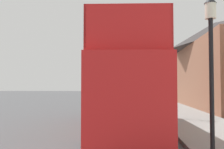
{
  "coord_description": "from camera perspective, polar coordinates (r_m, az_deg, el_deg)",
  "views": [
    {
      "loc": [
        3.63,
        -3.33,
        2.02
      ],
      "look_at": [
        2.73,
        10.45,
        2.6
      ],
      "focal_mm": 42.0,
      "sensor_mm": 36.0,
      "label": 1
    }
  ],
  "objects": [
    {
      "name": "tour_bus",
      "position": [
        12.01,
        2.84,
        -2.91
      ],
      "size": [
        2.86,
        10.17,
        4.31
      ],
      "rotation": [
        0.0,
        0.0,
        0.04
      ],
      "color": "red",
      "rests_on": "ground_plane"
    },
    {
      "name": "parked_car_ahead_of_bus",
      "position": [
        19.53,
        5.7,
        -6.41
      ],
      "size": [
        1.89,
        4.25,
        1.39
      ],
      "rotation": [
        0.0,
        0.0,
        0.02
      ],
      "color": "#9E9EA3",
      "rests_on": "ground_plane"
    },
    {
      "name": "lamp_post_nearest",
      "position": [
        8.19,
        20.74,
        6.46
      ],
      "size": [
        0.35,
        0.35,
        4.5
      ],
      "color": "black",
      "rests_on": "sidewalk"
    },
    {
      "name": "sidewalk",
      "position": [
        21.72,
        13.33,
        -7.5
      ],
      "size": [
        3.59,
        108.0,
        0.14
      ],
      "color": "gray",
      "rests_on": "ground_plane"
    },
    {
      "name": "ground_plane",
      "position": [
        24.68,
        -4.78,
        -7.11
      ],
      "size": [
        144.0,
        144.0,
        0.0
      ],
      "primitive_type": "plane",
      "color": "#4C4C4F"
    },
    {
      "name": "brick_terrace_rear",
      "position": [
        27.45,
        21.5,
        2.09
      ],
      "size": [
        6.0,
        20.56,
        8.19
      ],
      "color": "#9E664C",
      "rests_on": "ground_plane"
    },
    {
      "name": "lamp_post_second",
      "position": [
        15.86,
        11.69,
        2.55
      ],
      "size": [
        0.35,
        0.35,
        4.69
      ],
      "color": "black",
      "rests_on": "sidewalk"
    }
  ]
}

